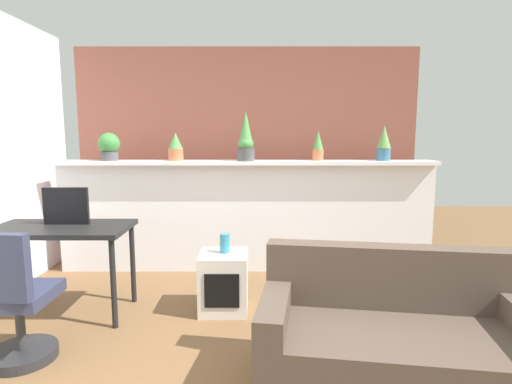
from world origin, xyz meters
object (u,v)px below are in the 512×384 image
(desk, at_px, (59,237))
(office_chair, at_px, (10,308))
(tv_monitor, at_px, (64,206))
(potted_plant_1, at_px, (174,147))
(vase_on_shelf, at_px, (223,243))
(potted_plant_2, at_px, (244,140))
(potted_plant_4, at_px, (382,143))
(side_cube_shelf, at_px, (222,282))
(couch, at_px, (393,343))
(potted_plant_3, at_px, (316,146))
(potted_plant_0, at_px, (107,146))

(desk, height_order, office_chair, office_chair)
(tv_monitor, xyz_separation_m, office_chair, (0.01, -0.84, -0.52))
(potted_plant_1, xyz_separation_m, vase_on_shelf, (0.59, -1.00, -0.77))
(potted_plant_2, distance_m, potted_plant_4, 1.46)
(side_cube_shelf, distance_m, vase_on_shelf, 0.33)
(couch, bearing_deg, desk, 157.04)
(potted_plant_1, distance_m, potted_plant_3, 1.51)
(couch, bearing_deg, vase_on_shelf, 133.92)
(potted_plant_3, distance_m, desk, 2.62)
(potted_plant_3, relative_size, tv_monitor, 0.85)
(potted_plant_4, height_order, vase_on_shelf, potted_plant_4)
(potted_plant_0, bearing_deg, potted_plant_3, 1.25)
(potted_plant_2, xyz_separation_m, couch, (0.91, -2.08, -1.15))
(tv_monitor, bearing_deg, potted_plant_0, 88.53)
(side_cube_shelf, bearing_deg, tv_monitor, 179.37)
(tv_monitor, bearing_deg, potted_plant_4, 19.35)
(side_cube_shelf, bearing_deg, potted_plant_0, 141.45)
(office_chair, xyz_separation_m, couch, (2.38, -0.26, -0.11))
(side_cube_shelf, bearing_deg, vase_on_shelf, 71.11)
(tv_monitor, relative_size, vase_on_shelf, 2.28)
(potted_plant_1, relative_size, potted_plant_2, 0.56)
(potted_plant_0, xyz_separation_m, potted_plant_1, (0.70, 0.01, -0.01))
(potted_plant_4, bearing_deg, office_chair, -147.39)
(potted_plant_3, height_order, couch, potted_plant_3)
(desk, height_order, tv_monitor, tv_monitor)
(potted_plant_4, xyz_separation_m, desk, (-2.95, -1.11, -0.73))
(desk, bearing_deg, potted_plant_1, 55.73)
(potted_plant_0, distance_m, potted_plant_4, 2.91)
(desk, height_order, side_cube_shelf, desk)
(potted_plant_4, relative_size, tv_monitor, 1.01)
(potted_plant_0, height_order, potted_plant_3, potted_plant_3)
(potted_plant_0, bearing_deg, potted_plant_1, 0.91)
(potted_plant_0, height_order, side_cube_shelf, potted_plant_0)
(potted_plant_3, xyz_separation_m, vase_on_shelf, (-0.92, -1.03, -0.78))
(potted_plant_2, relative_size, potted_plant_3, 1.66)
(tv_monitor, height_order, side_cube_shelf, tv_monitor)
(potted_plant_2, bearing_deg, potted_plant_0, 179.02)
(potted_plant_0, relative_size, potted_plant_4, 0.79)
(potted_plant_4, bearing_deg, tv_monitor, -160.65)
(office_chair, xyz_separation_m, side_cube_shelf, (1.29, 0.83, -0.14))
(desk, relative_size, tv_monitor, 2.98)
(potted_plant_1, distance_m, vase_on_shelf, 1.39)
(potted_plant_3, distance_m, potted_plant_4, 0.70)
(office_chair, bearing_deg, potted_plant_3, 40.33)
(potted_plant_3, relative_size, couch, 0.19)
(desk, xyz_separation_m, vase_on_shelf, (1.33, 0.10, -0.08))
(potted_plant_2, relative_size, vase_on_shelf, 3.22)
(potted_plant_2, xyz_separation_m, potted_plant_3, (0.76, 0.07, -0.07))
(vase_on_shelf, bearing_deg, couch, -46.08)
(desk, xyz_separation_m, tv_monitor, (0.02, 0.08, 0.24))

